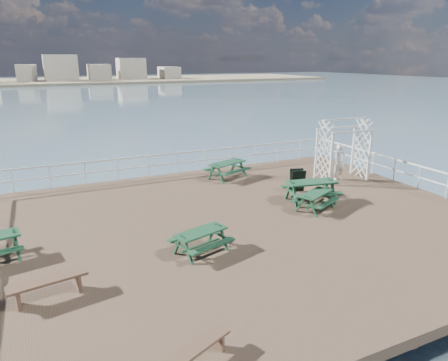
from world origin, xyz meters
TOP-DOWN VIEW (x-y plane):
  - ground at (0.00, 0.00)m, footprint 18.00×14.00m
  - sea_backdrop at (12.54, 134.07)m, footprint 300.00×300.00m
  - railing at (-0.07, 2.57)m, footprint 17.77×13.76m
  - picnic_table_b at (1.91, 5.08)m, footprint 2.26×2.05m
  - picnic_table_c at (3.56, 0.69)m, footprint 2.24×1.93m
  - picnic_table_d at (-2.09, -1.58)m, footprint 1.89×1.68m
  - picnic_table_e at (3.18, -0.11)m, footprint 1.96×1.81m
  - flat_bench_near at (-6.30, -2.29)m, footprint 1.85×0.72m
  - flat_bench_far at (-3.82, -5.80)m, footprint 1.46×0.88m
  - trellis_arbor at (6.80, 2.67)m, footprint 2.41×1.38m
  - sandwich_board at (3.82, 2.00)m, footprint 0.71×0.61m
  - person at (6.62, 2.63)m, footprint 0.65×0.45m

SIDE VIEW (x-z plane):
  - sea_backdrop at x=12.54m, z-range -5.11..4.09m
  - ground at x=0.00m, z-range -0.30..0.00m
  - flat_bench_far at x=-3.82m, z-range 0.10..0.52m
  - flat_bench_near at x=-6.30m, z-range 0.13..0.65m
  - sandwich_board at x=3.82m, z-range -0.01..0.98m
  - picnic_table_e at x=3.18m, z-range 0.11..0.87m
  - picnic_table_d at x=-2.09m, z-range 0.11..0.88m
  - picnic_table_b at x=1.91m, z-range 0.13..1.03m
  - picnic_table_c at x=3.56m, z-range 0.13..1.10m
  - person at x=6.62m, z-range 0.00..1.71m
  - railing at x=-0.07m, z-range 0.32..1.42m
  - trellis_arbor at x=6.80m, z-range -0.16..2.75m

